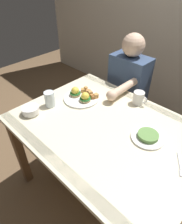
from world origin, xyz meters
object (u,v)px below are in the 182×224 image
at_px(fruit_bowl, 30,110).
at_px(side_plate, 148,137).
at_px(water_glass_near, 50,100).
at_px(dining_table, 105,138).
at_px(eggs_benedict_plate, 82,96).
at_px(coffee_mug, 139,98).
at_px(fork, 180,166).
at_px(diner_person, 126,89).

bearing_deg(fruit_bowl, side_plate, 26.90).
distance_m(fruit_bowl, water_glass_near, 0.16).
relative_size(dining_table, water_glass_near, 10.44).
distance_m(eggs_benedict_plate, coffee_mug, 0.43).
distance_m(fruit_bowl, side_plate, 0.80).
relative_size(fruit_bowl, water_glass_near, 1.04).
height_order(fork, water_glass_near, water_glass_near).
bearing_deg(diner_person, dining_table, -65.97).
distance_m(eggs_benedict_plate, side_plate, 0.59).
bearing_deg(diner_person, water_glass_near, -103.57).
xyz_separation_m(water_glass_near, side_plate, (0.69, 0.21, -0.04)).
relative_size(dining_table, coffee_mug, 10.77).
height_order(dining_table, coffee_mug, coffee_mug).
xyz_separation_m(eggs_benedict_plate, coffee_mug, (0.35, 0.26, 0.03)).
xyz_separation_m(water_glass_near, diner_person, (0.17, 0.72, -0.14)).
height_order(eggs_benedict_plate, side_plate, eggs_benedict_plate).
xyz_separation_m(dining_table, side_plate, (0.25, 0.09, 0.12)).
bearing_deg(fruit_bowl, water_glass_near, 82.57).
height_order(fruit_bowl, water_glass_near, water_glass_near).
distance_m(fruit_bowl, coffee_mug, 0.78).
relative_size(water_glass_near, side_plate, 0.57).
relative_size(fruit_bowl, diner_person, 0.11).
bearing_deg(water_glass_near, fruit_bowl, -97.43).
height_order(water_glass_near, side_plate, water_glass_near).
xyz_separation_m(dining_table, fruit_bowl, (-0.46, -0.27, 0.14)).
xyz_separation_m(fork, side_plate, (-0.23, 0.06, 0.01)).
relative_size(eggs_benedict_plate, fruit_bowl, 2.25).
bearing_deg(diner_person, side_plate, -44.60).
relative_size(dining_table, eggs_benedict_plate, 4.44).
xyz_separation_m(fruit_bowl, coffee_mug, (0.47, 0.63, 0.02)).
distance_m(dining_table, coffee_mug, 0.39).
distance_m(water_glass_near, side_plate, 0.72).
bearing_deg(eggs_benedict_plate, fork, -4.79).
height_order(eggs_benedict_plate, water_glass_near, water_glass_near).
xyz_separation_m(coffee_mug, fork, (0.47, -0.32, -0.05)).
height_order(eggs_benedict_plate, diner_person, diner_person).
bearing_deg(eggs_benedict_plate, coffee_mug, 36.52).
distance_m(coffee_mug, diner_person, 0.39).
xyz_separation_m(eggs_benedict_plate, diner_person, (0.07, 0.50, -0.11)).
relative_size(eggs_benedict_plate, water_glass_near, 2.35).
bearing_deg(side_plate, fork, -13.64).
distance_m(fruit_bowl, fork, 0.99).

